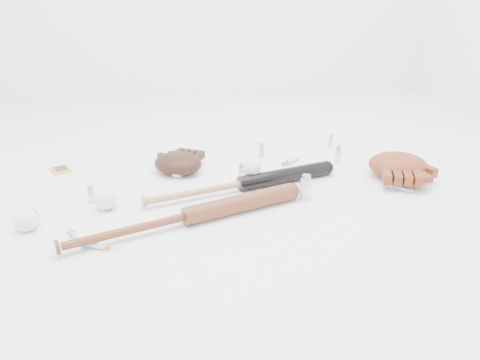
{
  "coord_description": "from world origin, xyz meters",
  "views": [
    {
      "loc": [
        -0.19,
        -1.61,
        0.77
      ],
      "look_at": [
        0.03,
        -0.01,
        0.06
      ],
      "focal_mm": 35.0,
      "sensor_mm": 36.0,
      "label": 1
    }
  ],
  "objects": [
    {
      "name": "syringe_5",
      "position": [
        -0.46,
        -0.33,
        0.01
      ],
      "size": [
        0.16,
        0.09,
        0.02
      ],
      "primitive_type": null,
      "rotation": [
        0.0,
        0.0,
        -0.4
      ],
      "color": "#ADBCC6",
      "rests_on": "ground"
    },
    {
      "name": "syringe_1",
      "position": [
        0.02,
        -0.09,
        0.01
      ],
      "size": [
        0.09,
        0.12,
        0.02
      ],
      "primitive_type": null,
      "rotation": [
        0.0,
        0.0,
        2.13
      ],
      "color": "#ADBCC6",
      "rests_on": "ground"
    },
    {
      "name": "syringe_4",
      "position": [
        0.7,
        0.21,
        0.01
      ],
      "size": [
        0.16,
        0.09,
        0.02
      ],
      "primitive_type": null,
      "rotation": [
        0.0,
        0.0,
        3.53
      ],
      "color": "#ADBCC6",
      "rests_on": "ground"
    },
    {
      "name": "syringe_2",
      "position": [
        0.31,
        0.28,
        0.01
      ],
      "size": [
        0.14,
        0.11,
        0.02
      ],
      "primitive_type": null,
      "rotation": [
        0.0,
        0.0,
        0.62
      ],
      "color": "#ADBCC6",
      "rests_on": "ground"
    },
    {
      "name": "vial_4",
      "position": [
        -0.52,
        0.0,
        0.03
      ],
      "size": [
        0.03,
        0.03,
        0.06
      ],
      "primitive_type": "cylinder",
      "color": "silver",
      "rests_on": "ground"
    },
    {
      "name": "bat_wood",
      "position": [
        -0.18,
        -0.22,
        0.03
      ],
      "size": [
        0.85,
        0.36,
        0.06
      ],
      "primitive_type": null,
      "rotation": [
        0.0,
        0.0,
        0.35
      ],
      "color": "brown",
      "rests_on": "ground"
    },
    {
      "name": "vial_1",
      "position": [
        0.18,
        0.37,
        0.03
      ],
      "size": [
        0.03,
        0.03,
        0.07
      ],
      "primitive_type": "cylinder",
      "color": "silver",
      "rests_on": "ground"
    },
    {
      "name": "vial_3",
      "position": [
        0.27,
        -0.08,
        0.05
      ],
      "size": [
        0.04,
        0.04,
        0.1
      ],
      "primitive_type": "cylinder",
      "color": "silver",
      "rests_on": "ground"
    },
    {
      "name": "bat_dark",
      "position": [
        0.04,
        0.02,
        0.03
      ],
      "size": [
        0.81,
        0.29,
        0.06
      ],
      "primitive_type": null,
      "rotation": [
        0.0,
        0.0,
        0.29
      ],
      "color": "black",
      "rests_on": "ground"
    },
    {
      "name": "syringe_3",
      "position": [
        0.66,
        -0.06,
        0.01
      ],
      "size": [
        0.11,
        0.11,
        0.02
      ],
      "primitive_type": null,
      "rotation": [
        0.0,
        0.0,
        -0.74
      ],
      "color": "#ADBCC6",
      "rests_on": "ground"
    },
    {
      "name": "vial_2",
      "position": [
        0.06,
        0.12,
        0.04
      ],
      "size": [
        0.03,
        0.03,
        0.07
      ],
      "primitive_type": "cylinder",
      "color": "silver",
      "rests_on": "ground"
    },
    {
      "name": "trading_card",
      "position": [
        -0.7,
        0.33,
        0.0
      ],
      "size": [
        0.11,
        0.12,
        0.01
      ],
      "primitive_type": "cube",
      "rotation": [
        0.0,
        0.0,
        0.47
      ],
      "color": "gold",
      "rests_on": "ground"
    },
    {
      "name": "glove_tan",
      "position": [
        0.7,
        0.07,
        0.05
      ],
      "size": [
        0.36,
        0.36,
        0.1
      ],
      "primitive_type": null,
      "rotation": [
        0.0,
        0.0,
        2.82
      ],
      "color": "maroon",
      "rests_on": "ground"
    },
    {
      "name": "baseball_upper",
      "position": [
        -0.2,
        0.19,
        0.03
      ],
      "size": [
        0.07,
        0.07,
        0.07
      ],
      "primitive_type": "sphere",
      "color": "white",
      "rests_on": "ground"
    },
    {
      "name": "vial_0",
      "position": [
        0.51,
        0.26,
        0.04
      ],
      "size": [
        0.03,
        0.03,
        0.07
      ],
      "primitive_type": "cylinder",
      "color": "silver",
      "rests_on": "ground"
    },
    {
      "name": "syringe_0",
      "position": [
        -0.53,
        -0.27,
        0.01
      ],
      "size": [
        0.1,
        0.14,
        0.02
      ],
      "primitive_type": null,
      "rotation": [
        0.0,
        0.0,
        -1.01
      ],
      "color": "#ADBCC6",
      "rests_on": "ground"
    },
    {
      "name": "vial_5",
      "position": [
        0.54,
        0.45,
        0.03
      ],
      "size": [
        0.03,
        0.03,
        0.07
      ],
      "primitive_type": "cylinder",
      "color": "silver",
      "rests_on": "ground"
    },
    {
      "name": "baseball_on_pedestal",
      "position": [
        0.09,
        0.07,
        0.08
      ],
      "size": [
        0.07,
        0.07,
        0.07
      ],
      "primitive_type": "sphere",
      "color": "white",
      "rests_on": "pedestal"
    },
    {
      "name": "baseball_mid",
      "position": [
        -0.46,
        -0.06,
        0.04
      ],
      "size": [
        0.08,
        0.08,
        0.08
      ],
      "primitive_type": "sphere",
      "color": "white",
      "rests_on": "ground"
    },
    {
      "name": "glove_dark",
      "position": [
        -0.2,
        0.24,
        0.04
      ],
      "size": [
        0.33,
        0.33,
        0.09
      ],
      "primitive_type": null,
      "rotation": [
        0.0,
        0.0,
        -0.48
      ],
      "color": "black",
      "rests_on": "ground"
    },
    {
      "name": "baseball_left",
      "position": [
        -0.7,
        -0.18,
        0.04
      ],
      "size": [
        0.08,
        0.08,
        0.08
      ],
      "primitive_type": "sphere",
      "color": "white",
      "rests_on": "ground"
    },
    {
      "name": "pedestal",
      "position": [
        0.09,
        0.07,
        0.02
      ],
      "size": [
        0.07,
        0.07,
        0.04
      ],
      "primitive_type": "cube",
      "rotation": [
        0.0,
        0.0,
        -0.03
      ],
      "color": "white",
      "rests_on": "ground"
    },
    {
      "name": "baseball_aged",
      "position": [
        -0.7,
        -0.16,
        0.03
      ],
      "size": [
        0.07,
        0.07,
        0.07
      ],
      "primitive_type": "sphere",
      "color": "#967248",
      "rests_on": "ground"
    }
  ]
}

